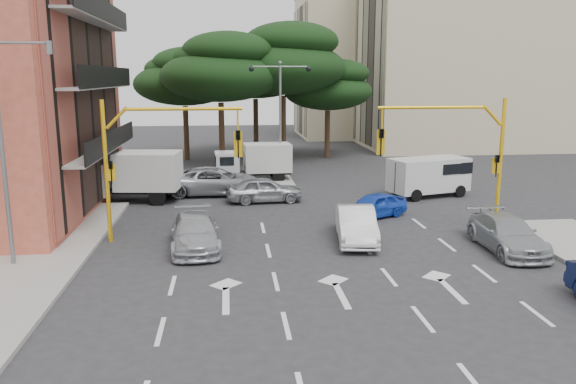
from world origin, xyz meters
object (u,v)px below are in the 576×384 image
at_px(car_white_hatch, 356,224).
at_px(van_white, 428,177).
at_px(car_silver_wagon, 195,232).
at_px(car_silver_cross_a, 215,181).
at_px(box_truck_a, 131,177).
at_px(signal_mast_right, 463,146).
at_px(car_blue_compact, 374,205).
at_px(car_silver_cross_b, 264,189).
at_px(street_lamp_center, 280,99).
at_px(box_truck_b, 254,163).
at_px(street_lamp_left, 7,140).
at_px(signal_mast_left, 149,151).
at_px(car_silver_parked, 507,234).

bearing_deg(car_white_hatch, van_white, 61.51).
distance_m(car_silver_wagon, car_silver_cross_a, 10.69).
height_order(van_white, box_truck_a, box_truck_a).
height_order(signal_mast_right, car_blue_compact, signal_mast_right).
bearing_deg(van_white, signal_mast_right, -26.56).
bearing_deg(van_white, car_silver_cross_b, -103.39).
bearing_deg(street_lamp_center, car_blue_compact, -71.82).
relative_size(car_silver_wagon, box_truck_a, 0.83).
bearing_deg(box_truck_b, signal_mast_right, -150.44).
xyz_separation_m(street_lamp_left, car_white_hatch, (13.13, 1.97, -3.99)).
relative_size(signal_mast_right, street_lamp_center, 0.77).
relative_size(street_lamp_left, car_silver_wagon, 1.69).
bearing_deg(box_truck_a, car_silver_cross_a, -66.97).
distance_m(car_silver_cross_a, box_truck_b, 4.87).
xyz_separation_m(signal_mast_left, car_silver_cross_b, (5.24, 7.01, -3.17)).
bearing_deg(car_blue_compact, street_lamp_center, 170.19).
bearing_deg(box_truck_b, box_truck_a, 124.47).
bearing_deg(van_white, car_silver_wagon, -72.51).
bearing_deg(car_blue_compact, street_lamp_left, -96.42).
height_order(signal_mast_left, car_blue_compact, signal_mast_left).
bearing_deg(signal_mast_right, car_silver_wagon, -173.61).
height_order(car_white_hatch, box_truck_b, box_truck_b).
height_order(car_silver_parked, box_truck_b, box_truck_b).
bearing_deg(signal_mast_left, box_truck_a, 105.33).
distance_m(car_white_hatch, van_white, 10.66).
xyz_separation_m(street_lamp_left, car_silver_wagon, (6.34, 1.68, -4.03)).
bearing_deg(car_silver_cross_b, signal_mast_right, -134.26).
bearing_deg(car_silver_parked, street_lamp_left, -178.23).
xyz_separation_m(street_lamp_center, car_silver_wagon, (-4.95, -15.32, -4.74)).
bearing_deg(box_truck_a, van_white, -84.65).
bearing_deg(car_blue_compact, car_silver_cross_b, -156.20).
relative_size(street_lamp_left, car_white_hatch, 1.81).
height_order(car_silver_wagon, car_silver_cross_a, car_silver_cross_a).
xyz_separation_m(car_white_hatch, car_silver_wagon, (-6.79, -0.29, -0.04)).
bearing_deg(signal_mast_right, car_blue_compact, 137.35).
distance_m(street_lamp_left, car_silver_cross_a, 14.69).
xyz_separation_m(street_lamp_left, car_silver_cross_b, (9.73, 10.00, -4.00)).
distance_m(signal_mast_left, car_silver_cross_b, 9.31).
relative_size(car_blue_compact, box_truck_a, 0.63).
height_order(street_lamp_left, van_white, street_lamp_left).
height_order(car_silver_cross_a, van_white, van_white).
distance_m(car_blue_compact, car_silver_parked, 7.08).
distance_m(street_lamp_center, car_white_hatch, 15.85).
relative_size(car_silver_parked, box_truck_a, 0.83).
relative_size(car_blue_compact, car_silver_wagon, 0.76).
bearing_deg(car_silver_cross_a, car_silver_wagon, 177.57).
xyz_separation_m(car_silver_cross_a, car_silver_cross_b, (2.80, -2.35, -0.09)).
distance_m(street_lamp_left, car_silver_parked, 19.32).
bearing_deg(street_lamp_center, car_silver_parked, -65.87).
distance_m(street_lamp_center, van_white, 11.20).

